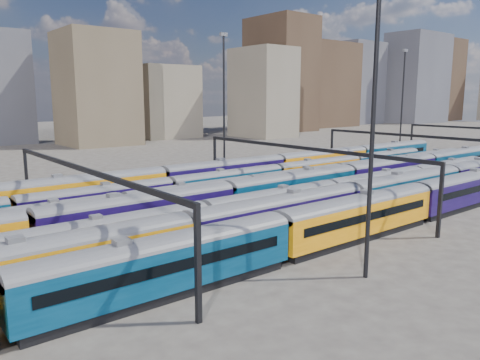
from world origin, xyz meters
TOP-DOWN VIEW (x-y plane):
  - ground at (0.00, 0.00)m, footprint 500.00×500.00m
  - rake_0 at (14.32, -15.00)m, footprint 134.96×3.29m
  - rake_1 at (-14.58, -10.00)m, footprint 136.06×3.32m
  - rake_2 at (0.51, -5.00)m, footprint 98.11×2.88m
  - rake_3 at (-13.83, 0.00)m, footprint 157.32×3.28m
  - rake_4 at (-4.17, 5.00)m, footprint 131.29×2.75m
  - rake_5 at (5.19, 10.00)m, footprint 97.56×2.86m
  - rake_6 at (8.60, 15.00)m, footprint 114.09×3.34m
  - gantry_1 at (-20.00, 0.00)m, footprint 0.35×40.35m
  - gantry_2 at (10.00, 0.00)m, footprint 0.35×40.35m
  - gantry_3 at (40.00, 0.00)m, footprint 0.35×40.35m
  - mast_2 at (-5.00, -22.00)m, footprint 1.40×0.50m
  - mast_3 at (15.00, 24.00)m, footprint 1.40×0.50m
  - mast_5 at (65.00, 20.00)m, footprint 1.40×0.50m
  - skyline at (104.75, 105.73)m, footprint 399.22×60.48m

SIDE VIEW (x-z plane):
  - ground at x=0.00m, z-range 0.00..0.00m
  - rake_4 at x=-4.17m, z-range 0.12..4.72m
  - rake_5 at x=5.19m, z-range 0.12..4.93m
  - rake_2 at x=0.51m, z-range 0.12..4.95m
  - rake_3 at x=-13.83m, z-range 0.14..5.68m
  - rake_0 at x=14.32m, z-range 0.14..5.69m
  - rake_1 at x=-14.58m, z-range 0.14..5.74m
  - rake_6 at x=8.60m, z-range 0.14..5.78m
  - gantry_1 at x=-20.00m, z-range 2.78..10.80m
  - gantry_2 at x=10.00m, z-range 2.78..10.80m
  - gantry_3 at x=40.00m, z-range 2.78..10.80m
  - mast_2 at x=-5.00m, z-range 1.17..26.77m
  - mast_3 at x=15.00m, z-range 1.17..26.77m
  - mast_5 at x=65.00m, z-range 1.17..26.77m
  - skyline at x=104.75m, z-range -4.18..45.85m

